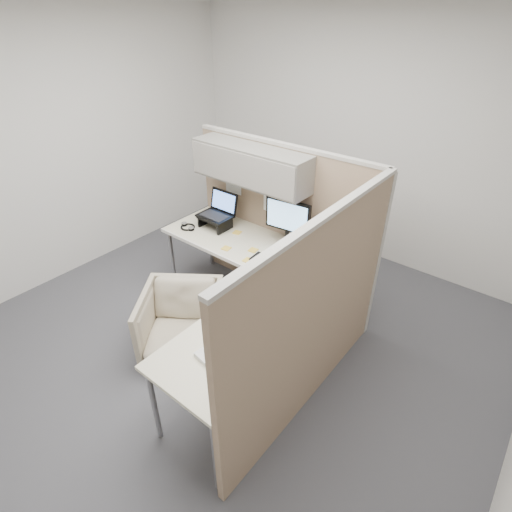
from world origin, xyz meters
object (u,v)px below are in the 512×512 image
Objects in this scene: keyboard at (275,264)px; monitor_left at (288,220)px; desk at (249,279)px; office_chair at (182,320)px.

monitor_left is at bearing 104.33° from keyboard.
desk is at bearing -93.10° from monitor_left.
office_chair is 1.47× the size of monitor_left.
keyboard is (0.11, -0.33, -0.26)m from monitor_left.
monitor_left is 1.03× the size of keyboard.
office_chair is 0.95m from keyboard.
keyboard reaches higher than desk.
office_chair is at bearing -114.24° from monitor_left.
keyboard is at bearing -77.95° from monitor_left.
office_chair is 1.30m from monitor_left.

